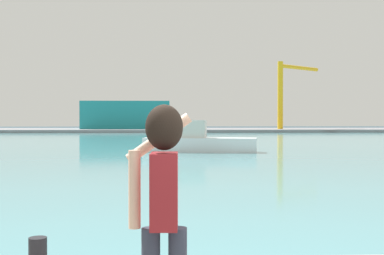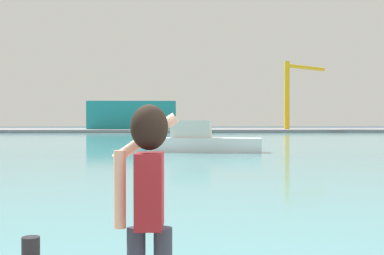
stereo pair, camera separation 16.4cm
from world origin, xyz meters
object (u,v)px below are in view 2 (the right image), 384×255
object	(u,v)px
boat_moored	(202,141)
port_crane	(293,86)
harbor_bollard	(31,252)
person_photographer	(148,195)
warehouse_left	(133,115)

from	to	relation	value
boat_moored	port_crane	size ratio (longest dim) A/B	0.65
harbor_bollard	port_crane	xyz separation A→B (m)	(23.96, 87.61, 7.60)
person_photographer	boat_moored	size ratio (longest dim) A/B	0.21
warehouse_left	person_photographer	bearing A→B (deg)	-85.45
person_photographer	boat_moored	bearing A→B (deg)	-1.98
harbor_bollard	warehouse_left	distance (m)	92.54
port_crane	boat_moored	bearing A→B (deg)	-109.43
boat_moored	warehouse_left	xyz separation A→B (m)	(-9.68, 62.50, 2.33)
warehouse_left	port_crane	distance (m)	30.90
person_photographer	warehouse_left	size ratio (longest dim) A/B	0.11
person_photographer	boat_moored	world-z (taller)	person_photographer
person_photographer	harbor_bollard	distance (m)	2.44
warehouse_left	port_crane	world-z (taller)	port_crane
warehouse_left	port_crane	xyz separation A→B (m)	(30.07, -4.70, 5.34)
harbor_bollard	warehouse_left	size ratio (longest dim) A/B	0.02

